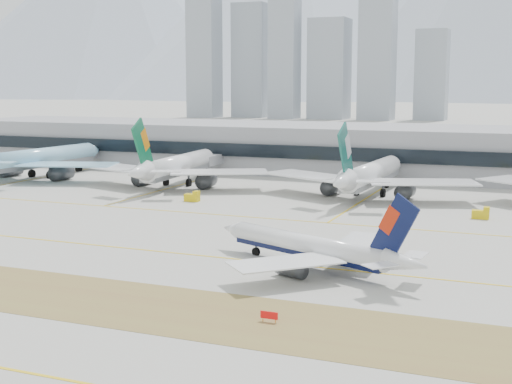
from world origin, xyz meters
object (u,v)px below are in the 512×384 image
at_px(taxiing_airliner, 314,248).
at_px(widebody_korean, 38,159).
at_px(widebody_eva, 176,167).
at_px(terminal, 346,149).
at_px(widebody_cathay, 369,176).

relative_size(taxiing_airliner, widebody_korean, 0.65).
bearing_deg(widebody_korean, taxiing_airliner, -118.61).
height_order(widebody_korean, widebody_eva, widebody_korean).
bearing_deg(terminal, taxiing_airliner, -77.35).
distance_m(taxiing_airliner, widebody_eva, 94.85).
xyz_separation_m(taxiing_airliner, widebody_eva, (-62.57, 71.26, 2.09)).
bearing_deg(terminal, widebody_eva, -125.44).
bearing_deg(taxiing_airliner, widebody_eva, -25.43).
xyz_separation_m(widebody_cathay, terminal, (-18.60, 47.69, 2.15)).
distance_m(taxiing_airliner, widebody_cathay, 73.83).
bearing_deg(widebody_korean, terminal, -54.47).
relative_size(taxiing_airliner, widebody_cathay, 0.68).
xyz_separation_m(widebody_korean, widebody_cathay, (101.04, 2.08, -0.32)).
relative_size(widebody_korean, widebody_cathay, 1.06).
xyz_separation_m(widebody_eva, terminal, (35.40, 49.74, 2.11)).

